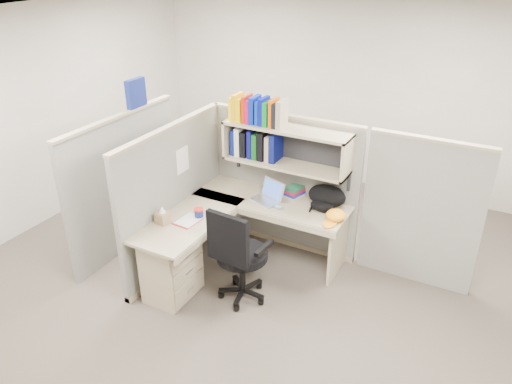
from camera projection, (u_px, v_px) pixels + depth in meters
The scene contains 14 objects.
ground at pixel (247, 281), 5.42m from camera, with size 6.00×6.00×0.00m, color #39332C.
room_shell at pixel (246, 141), 4.69m from camera, with size 6.00×6.00×6.00m.
cubicle at pixel (237, 183), 5.52m from camera, with size 3.79×1.84×1.95m.
desk at pixel (199, 250), 5.17m from camera, with size 1.74×1.75×0.73m.
laptop at pixel (266, 192), 5.47m from camera, with size 0.32×0.32×0.23m, color silver, non-canonical shape.
backpack at pixel (325, 198), 5.33m from camera, with size 0.41×0.32×0.24m, color black, non-canonical shape.
orange_cap at pixel (336, 215), 5.12m from camera, with size 0.21×0.24×0.11m, color #FE9E16, non-canonical shape.
snack_canister at pixel (199, 213), 5.19m from camera, with size 0.10×0.10×0.10m.
tissue_box at pixel (162, 215), 5.05m from camera, with size 0.12×0.12×0.19m, color #9C7C58, non-canonical shape.
mouse at pixel (278, 207), 5.37m from camera, with size 0.10×0.07×0.04m, color #7C99B0.
paper_cup at pixel (275, 191), 5.64m from camera, with size 0.07×0.07×0.10m, color white.
book_stack at pixel (295, 191), 5.62m from camera, with size 0.18×0.24×0.12m, color gray, non-canonical shape.
loose_paper at pixel (189, 220), 5.15m from camera, with size 0.20×0.27×0.00m, color white, non-canonical shape.
task_chair at pixel (240, 269), 4.97m from camera, with size 0.58×0.54×1.08m.
Camera 1 is at (2.16, -3.84, 3.31)m, focal length 35.00 mm.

